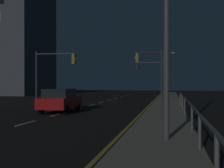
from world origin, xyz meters
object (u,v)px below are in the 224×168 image
traffic_light_mid_right (54,66)px  traffic_light_near_left (150,66)px  car (60,100)px  traffic_light_far_right (151,71)px  street_lamp_far_end (165,68)px

traffic_light_mid_right → traffic_light_near_left: bearing=26.9°
car → traffic_light_far_right: bearing=78.9°
traffic_light_far_right → traffic_light_near_left: (0.64, -11.04, 0.12)m
traffic_light_far_right → traffic_light_mid_right: (-8.03, -15.43, -0.12)m
traffic_light_mid_right → traffic_light_near_left: traffic_light_near_left is taller
car → traffic_light_mid_right: 8.71m
traffic_light_near_left → traffic_light_mid_right: bearing=-153.1°
traffic_light_mid_right → street_lamp_far_end: size_ratio=0.74×
car → traffic_light_mid_right: bearing=115.3°
traffic_light_mid_right → street_lamp_far_end: bearing=63.8°
traffic_light_near_left → car: bearing=-113.4°
street_lamp_far_end → traffic_light_near_left: bearing=-94.6°
car → traffic_light_near_left: (5.13, 11.88, 2.92)m
traffic_light_far_right → street_lamp_far_end: (1.91, 4.79, 0.59)m
traffic_light_far_right → traffic_light_near_left: bearing=-86.7°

